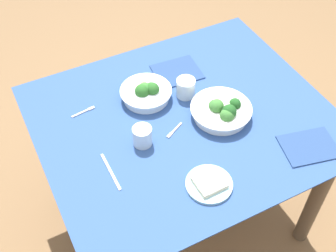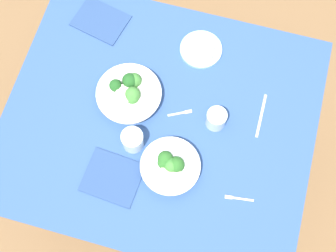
{
  "view_description": "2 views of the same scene",
  "coord_description": "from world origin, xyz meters",
  "views": [
    {
      "loc": [
        0.62,
        1.07,
        2.06
      ],
      "look_at": [
        0.08,
        0.01,
        0.75
      ],
      "focal_mm": 46.72,
      "sensor_mm": 36.0,
      "label": 1
    },
    {
      "loc": [
        0.19,
        -0.58,
        2.4
      ],
      "look_at": [
        0.04,
        -0.02,
        0.75
      ],
      "focal_mm": 48.96,
      "sensor_mm": 36.0,
      "label": 2
    }
  ],
  "objects": [
    {
      "name": "fork_by_far_bowl",
      "position": [
        0.36,
        -0.22,
        0.75
      ],
      "size": [
        0.11,
        0.02,
        0.0
      ],
      "rotation": [
        0.0,
        0.0,
        3.27
      ],
      "color": "#B7B7BC",
      "rests_on": "dining_table"
    },
    {
      "name": "water_glass_side",
      "position": [
        -0.07,
        -0.12,
        0.79
      ],
      "size": [
        0.08,
        0.08,
        0.08
      ],
      "primitive_type": "cylinder",
      "color": "silver",
      "rests_on": "dining_table"
    },
    {
      "name": "bread_side_plate",
      "position": [
        0.08,
        0.33,
        0.75
      ],
      "size": [
        0.17,
        0.17,
        0.03
      ],
      "color": "#99C6D1",
      "rests_on": "dining_table"
    },
    {
      "name": "broccoli_bowl_near",
      "position": [
        0.09,
        -0.18,
        0.78
      ],
      "size": [
        0.22,
        0.22,
        0.09
      ],
      "color": "white",
      "rests_on": "dining_table"
    },
    {
      "name": "water_glass_center",
      "position": [
        0.21,
        0.04,
        0.78
      ],
      "size": [
        0.08,
        0.08,
        0.08
      ],
      "primitive_type": "cylinder",
      "color": "silver",
      "rests_on": "dining_table"
    },
    {
      "name": "napkin_folded_upper",
      "position": [
        -0.11,
        -0.27,
        0.75
      ],
      "size": [
        0.22,
        0.19,
        0.01
      ],
      "primitive_type": "cube",
      "rotation": [
        0.0,
        0.0,
        -0.08
      ],
      "color": "navy",
      "rests_on": "dining_table"
    },
    {
      "name": "table_knife_left",
      "position": [
        0.38,
        0.12,
        0.75
      ],
      "size": [
        0.01,
        0.18,
        0.0
      ],
      "primitive_type": "cube",
      "rotation": [
        0.0,
        0.0,
        4.71
      ],
      "color": "#B7B7BC",
      "rests_on": "dining_table"
    },
    {
      "name": "dining_table",
      "position": [
        0.0,
        0.0,
        0.62
      ],
      "size": [
        1.19,
        1.02,
        0.74
      ],
      "color": "#2D4C84",
      "rests_on": "ground_plane"
    },
    {
      "name": "fork_by_near_bowl",
      "position": [
        0.07,
        0.05,
        0.75
      ],
      "size": [
        0.09,
        0.05,
        0.0
      ],
      "rotation": [
        0.0,
        0.0,
        0.47
      ],
      "color": "#B7B7BC",
      "rests_on": "dining_table"
    },
    {
      "name": "ground_plane",
      "position": [
        0.0,
        0.0,
        0.0
      ],
      "size": [
        6.0,
        6.0,
        0.0
      ],
      "primitive_type": "plane",
      "color": "brown"
    },
    {
      "name": "broccoli_bowl_far",
      "position": [
        -0.14,
        0.06,
        0.78
      ],
      "size": [
        0.25,
        0.25,
        0.09
      ],
      "color": "white",
      "rests_on": "dining_table"
    },
    {
      "name": "napkin_folded_lower",
      "position": [
        -0.36,
        0.36,
        0.75
      ],
      "size": [
        0.24,
        0.2,
        0.01
      ],
      "primitive_type": "cube",
      "rotation": [
        0.0,
        0.0,
        -0.22
      ],
      "color": "navy",
      "rests_on": "dining_table"
    }
  ]
}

